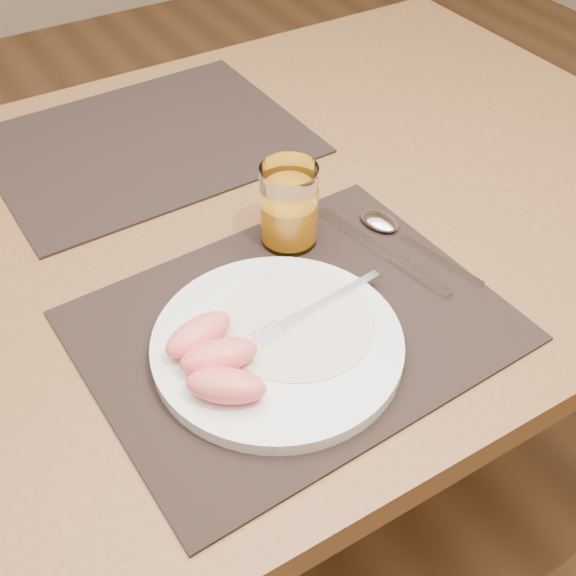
% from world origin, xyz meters
% --- Properties ---
extents(ground, '(5.00, 5.00, 0.00)m').
position_xyz_m(ground, '(0.00, 0.00, 0.00)').
color(ground, brown).
rests_on(ground, ground).
extents(table, '(1.40, 0.90, 0.75)m').
position_xyz_m(table, '(0.00, 0.00, 0.67)').
color(table, brown).
rests_on(table, ground).
extents(placemat_near, '(0.47, 0.37, 0.00)m').
position_xyz_m(placemat_near, '(-0.03, -0.22, 0.75)').
color(placemat_near, black).
rests_on(placemat_near, table).
extents(placemat_far, '(0.46, 0.36, 0.00)m').
position_xyz_m(placemat_far, '(-0.02, 0.22, 0.75)').
color(placemat_far, black).
rests_on(placemat_far, table).
extents(plate, '(0.27, 0.27, 0.02)m').
position_xyz_m(plate, '(-0.06, -0.24, 0.76)').
color(plate, white).
rests_on(plate, placemat_near).
extents(plate_dressing, '(0.17, 0.17, 0.00)m').
position_xyz_m(plate_dressing, '(-0.03, -0.23, 0.77)').
color(plate_dressing, white).
rests_on(plate_dressing, plate).
extents(fork, '(0.18, 0.04, 0.00)m').
position_xyz_m(fork, '(-0.01, -0.23, 0.77)').
color(fork, silver).
rests_on(fork, plate).
extents(knife, '(0.05, 0.22, 0.01)m').
position_xyz_m(knife, '(0.13, -0.19, 0.76)').
color(knife, silver).
rests_on(knife, placemat_near).
extents(spoon, '(0.06, 0.19, 0.01)m').
position_xyz_m(spoon, '(0.16, -0.14, 0.76)').
color(spoon, silver).
rests_on(spoon, placemat_near).
extents(juice_glass, '(0.07, 0.07, 0.11)m').
position_xyz_m(juice_glass, '(0.05, -0.09, 0.80)').
color(juice_glass, white).
rests_on(juice_glass, placemat_near).
extents(grapefruit_wedges, '(0.10, 0.14, 0.03)m').
position_xyz_m(grapefruit_wedges, '(-0.14, -0.24, 0.79)').
color(grapefruit_wedges, '#FF7668').
rests_on(grapefruit_wedges, plate).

